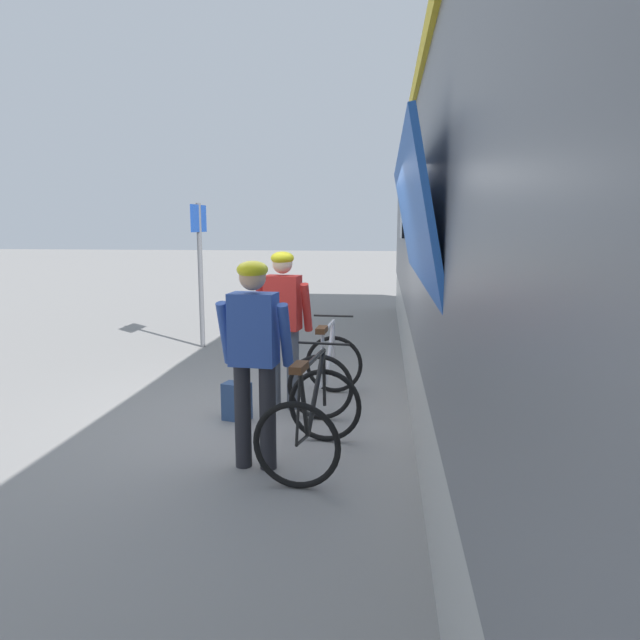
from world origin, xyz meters
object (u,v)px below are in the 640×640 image
Objects in this scene: backpack_on_platform at (237,401)px; bicycle_far_black at (312,418)px; train_car at (575,233)px; cyclist_far_in_blue at (254,346)px; bicycle_near_silver at (327,371)px; platform_sign_post at (200,251)px; cyclist_near_in_red at (283,316)px.

bicycle_far_black is at bearing -32.42° from backpack_on_platform.
backpack_on_platform is at bearing -179.66° from train_car.
bicycle_far_black is 2.86× the size of backpack_on_platform.
bicycle_far_black is 1.39m from backpack_on_platform.
bicycle_near_silver is at bearing 76.02° from cyclist_far_in_blue.
platform_sign_post reaches higher than bicycle_far_black.
cyclist_near_in_red is 1.54× the size of bicycle_far_black.
platform_sign_post is at bearing 118.23° from bicycle_far_black.
backpack_on_platform is 0.17× the size of platform_sign_post.
platform_sign_post is (-1.51, 3.52, 1.42)m from backpack_on_platform.
cyclist_near_in_red is at bearing -163.66° from bicycle_near_silver.
cyclist_far_in_blue is at bearing -88.48° from cyclist_near_in_red.
bicycle_far_black is at bearing 16.72° from cyclist_far_in_blue.
platform_sign_post is at bearing 129.59° from bicycle_near_silver.
bicycle_near_silver is (-2.42, 0.58, -1.56)m from train_car.
train_car reaches higher than bicycle_near_silver.
backpack_on_platform is at bearing -66.83° from platform_sign_post.
cyclist_far_in_blue is at bearing -157.59° from train_car.
platform_sign_post is at bearing 122.27° from cyclist_near_in_red.
bicycle_near_silver is 0.46× the size of platform_sign_post.
cyclist_near_in_red reaches higher than backpack_on_platform.
train_car is at bearing 23.46° from bicycle_far_black.
cyclist_far_in_blue is (-2.85, -1.18, -0.91)m from train_car.
bicycle_near_silver is at bearing 166.40° from train_car.
bicycle_near_silver is 3.98m from platform_sign_post.
bicycle_near_silver reaches higher than backpack_on_platform.
cyclist_far_in_blue is at bearing -52.83° from backpack_on_platform.
cyclist_near_in_red and cyclist_far_in_blue have the same top height.
cyclist_near_in_red is at bearing 108.85° from bicycle_far_black.
cyclist_near_in_red is 0.82m from bicycle_near_silver.
platform_sign_post is (-2.44, 4.54, 1.22)m from bicycle_far_black.
cyclist_far_in_blue is 5.11m from platform_sign_post.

